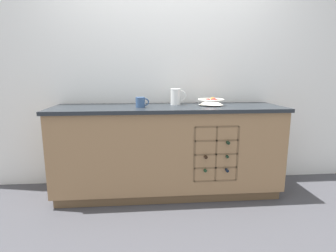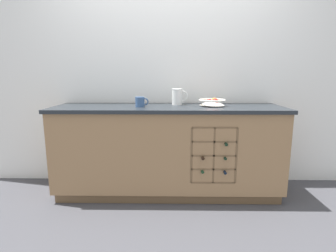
{
  "view_description": "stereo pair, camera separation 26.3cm",
  "coord_description": "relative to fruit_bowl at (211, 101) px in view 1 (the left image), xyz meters",
  "views": [
    {
      "loc": [
        -0.22,
        -2.58,
        1.21
      ],
      "look_at": [
        0.0,
        0.0,
        0.71
      ],
      "focal_mm": 28.0,
      "sensor_mm": 36.0,
      "label": 1
    },
    {
      "loc": [
        0.04,
        -2.59,
        1.21
      ],
      "look_at": [
        0.0,
        0.0,
        0.71
      ],
      "focal_mm": 28.0,
      "sensor_mm": 36.0,
      "label": 2
    }
  ],
  "objects": [
    {
      "name": "ground_plane",
      "position": [
        -0.44,
        -0.03,
        -0.95
      ],
      "size": [
        14.0,
        14.0,
        0.0
      ],
      "primitive_type": "plane",
      "color": "#424247"
    },
    {
      "name": "ceramic_mug",
      "position": [
        -0.71,
        -0.09,
        0.01
      ],
      "size": [
        0.13,
        0.09,
        0.1
      ],
      "color": "#385684",
      "rests_on": "kitchen_island"
    },
    {
      "name": "back_wall",
      "position": [
        -0.44,
        0.34,
        0.32
      ],
      "size": [
        4.63,
        0.06,
        2.55
      ],
      "primitive_type": "cube",
      "color": "white",
      "rests_on": "ground_plane"
    },
    {
      "name": "kitchen_island",
      "position": [
        -0.44,
        -0.03,
        -0.49
      ],
      "size": [
        2.27,
        0.65,
        0.91
      ],
      "color": "brown",
      "rests_on": "ground_plane"
    },
    {
      "name": "fruit_bowl",
      "position": [
        0.0,
        0.0,
        0.0
      ],
      "size": [
        0.27,
        0.27,
        0.08
      ],
      "color": "silver",
      "rests_on": "kitchen_island"
    },
    {
      "name": "white_pitcher",
      "position": [
        -0.35,
        0.11,
        0.04
      ],
      "size": [
        0.17,
        0.11,
        0.17
      ],
      "color": "white",
      "rests_on": "kitchen_island"
    }
  ]
}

